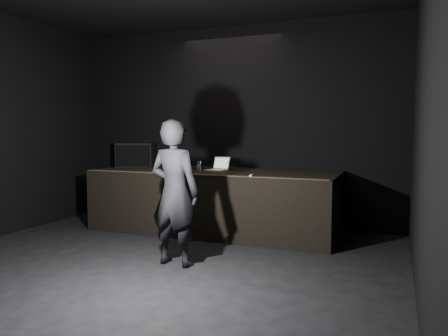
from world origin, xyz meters
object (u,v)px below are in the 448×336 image
at_px(stage_riser, 215,201).
at_px(stage_monitor, 136,155).
at_px(person, 175,193).
at_px(beer_can, 199,166).
at_px(laptop, 219,167).

bearing_deg(stage_riser, stage_monitor, 175.23).
bearing_deg(person, stage_riser, -78.23).
relative_size(beer_can, person, 0.09).
bearing_deg(stage_riser, beer_can, -138.12).
height_order(stage_riser, laptop, laptop).
xyz_separation_m(stage_riser, beer_can, (-0.21, -0.19, 0.58)).
height_order(stage_monitor, person, person).
height_order(laptop, person, person).
height_order(laptop, beer_can, laptop).
distance_m(laptop, person, 1.99).
relative_size(stage_monitor, person, 0.43).
height_order(stage_monitor, beer_can, stage_monitor).
xyz_separation_m(laptop, person, (0.22, -1.97, -0.16)).
distance_m(laptop, beer_can, 0.36).
relative_size(stage_riser, person, 2.22).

